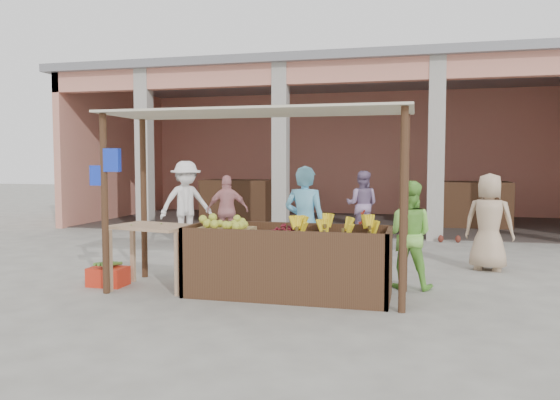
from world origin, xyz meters
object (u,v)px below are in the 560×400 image
(side_table, at_px, (153,235))
(vendor_blue, at_px, (305,220))
(red_crate, at_px, (108,276))
(motorcycle, at_px, (337,234))
(fruit_stall, at_px, (288,265))
(vendor_green, at_px, (407,232))

(side_table, relative_size, vendor_blue, 0.67)
(vendor_blue, bearing_deg, red_crate, 27.08)
(motorcycle, bearing_deg, side_table, 140.82)
(fruit_stall, height_order, vendor_blue, vendor_blue)
(fruit_stall, bearing_deg, vendor_green, 28.86)
(fruit_stall, xyz_separation_m, vendor_blue, (0.04, 0.91, 0.49))
(side_table, height_order, vendor_blue, vendor_blue)
(red_crate, distance_m, vendor_blue, 2.88)
(side_table, height_order, motorcycle, motorcycle)
(fruit_stall, bearing_deg, motorcycle, 84.41)
(fruit_stall, relative_size, side_table, 2.16)
(vendor_blue, distance_m, vendor_green, 1.45)
(fruit_stall, xyz_separation_m, vendor_green, (1.48, 0.82, 0.38))
(side_table, relative_size, red_crate, 2.41)
(red_crate, relative_size, motorcycle, 0.28)
(vendor_blue, distance_m, motorcycle, 1.80)
(red_crate, xyz_separation_m, vendor_green, (4.05, 0.87, 0.65))
(red_crate, height_order, vendor_blue, vendor_blue)
(fruit_stall, distance_m, motorcycle, 2.66)
(vendor_green, bearing_deg, fruit_stall, 33.94)
(fruit_stall, height_order, red_crate, fruit_stall)
(side_table, xyz_separation_m, vendor_green, (3.35, 0.86, 0.05))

